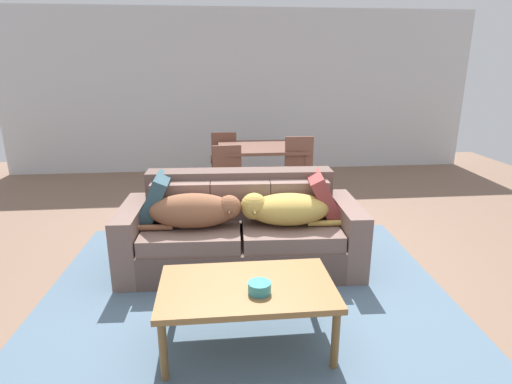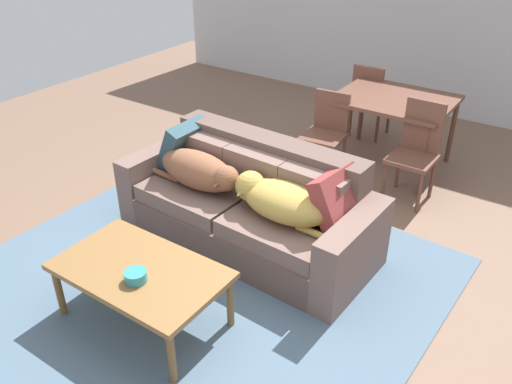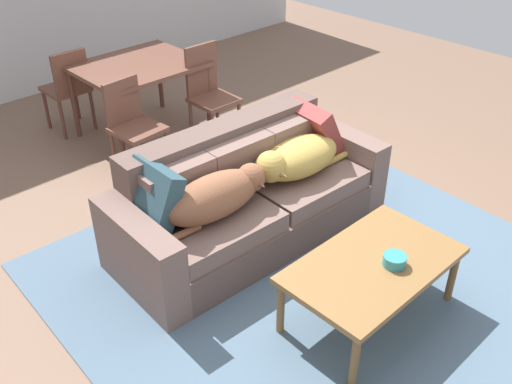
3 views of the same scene
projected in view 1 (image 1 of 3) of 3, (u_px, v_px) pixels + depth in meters
The scene contains 14 objects.
ground_plane at pixel (275, 273), 3.77m from camera, with size 10.00×10.00×0.00m, color #7C5E4B.
back_partition at pixel (242, 92), 7.18m from camera, with size 8.00×0.12×2.70m, color silver.
area_rug at pixel (248, 306), 3.25m from camera, with size 3.27×3.21×0.01m, color slate.
couch at pixel (241, 231), 3.86m from camera, with size 2.17×0.96×0.85m.
dog_on_left_cushion at pixel (196, 211), 3.61m from camera, with size 0.93×0.36×0.30m.
dog_on_right_cushion at pixel (284, 209), 3.68m from camera, with size 0.91×0.42×0.30m.
throw_pillow_by_left_arm at pixel (155, 199), 3.77m from camera, with size 0.13×0.44×0.44m, color #2E4C58.
throw_pillow_by_right_arm at pixel (324, 196), 3.86m from camera, with size 0.13×0.43×0.43m, color brown.
coffee_table at pixel (247, 291), 2.70m from camera, with size 1.13×0.67×0.44m.
bowl_on_coffee_table at pixel (259, 288), 2.59m from camera, with size 0.14×0.14×0.07m, color teal.
dining_table at pixel (261, 151), 5.68m from camera, with size 1.14×0.94×0.75m.
dining_chair_near_left at pixel (228, 177), 5.16m from camera, with size 0.43×0.43×0.85m.
dining_chair_near_right at pixel (300, 172), 5.27m from camera, with size 0.41×0.41×0.94m.
dining_chair_far_left at pixel (224, 157), 6.21m from camera, with size 0.40×0.40×0.87m.
Camera 1 is at (-0.52, -3.35, 1.80)m, focal length 29.35 mm.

